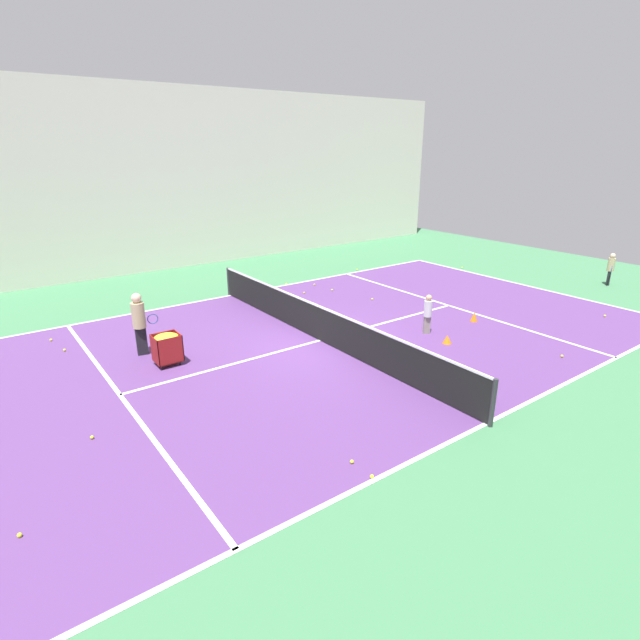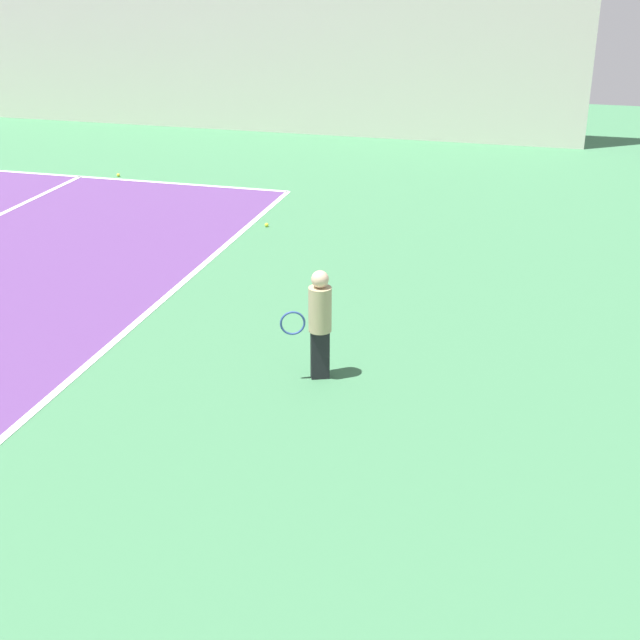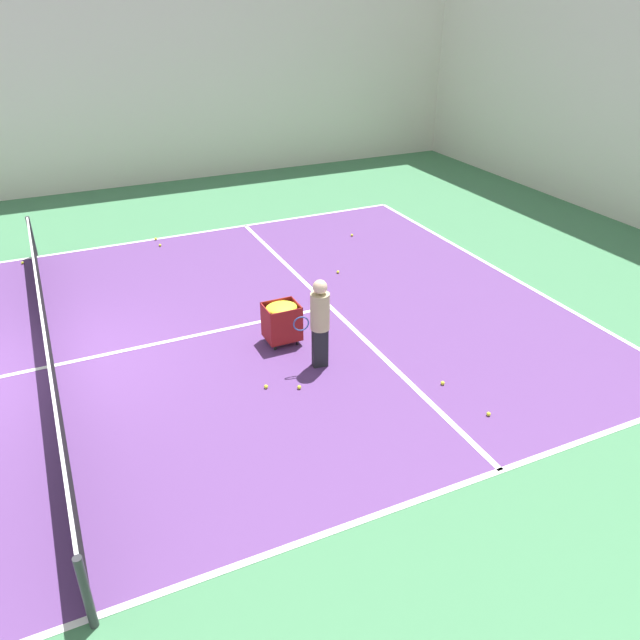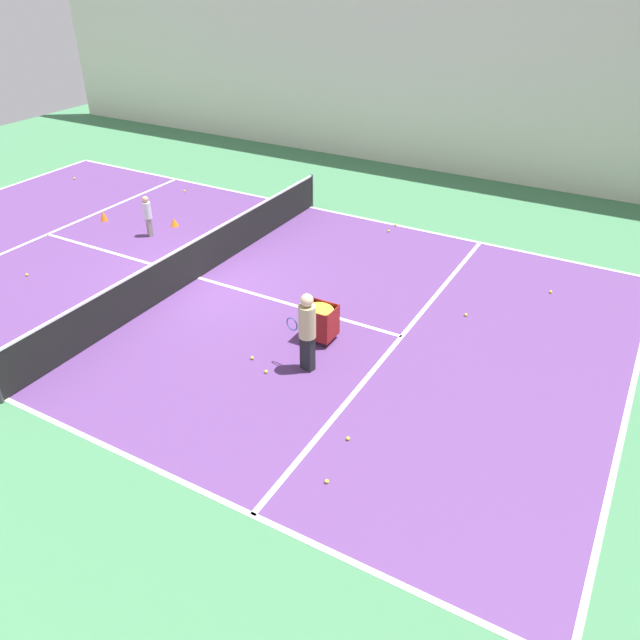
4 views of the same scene
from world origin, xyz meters
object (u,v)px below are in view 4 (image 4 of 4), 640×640
at_px(coach_at_net, 307,327).
at_px(training_cone_1, 103,216).
at_px(child_midcourt, 147,213).
at_px(ball_cart, 320,316).
at_px(tennis_net, 196,259).
at_px(training_cone_0, 174,222).

distance_m(coach_at_net, training_cone_1, 10.00).
distance_m(coach_at_net, child_midcourt, 8.05).
relative_size(ball_cart, training_cone_1, 2.66).
bearing_deg(tennis_net, ball_cart, 76.81).
bearing_deg(training_cone_1, ball_cart, 74.33).
xyz_separation_m(ball_cart, training_cone_1, (-2.52, -8.99, -0.43)).
bearing_deg(coach_at_net, training_cone_0, -20.68).
distance_m(tennis_net, ball_cart, 4.19).
relative_size(tennis_net, ball_cart, 13.98).
bearing_deg(ball_cart, child_midcourt, -108.72).
bearing_deg(tennis_net, coach_at_net, 65.43).
distance_m(coach_at_net, ball_cart, 1.16).
distance_m(tennis_net, training_cone_0, 3.61).
relative_size(tennis_net, child_midcourt, 9.66).
bearing_deg(tennis_net, training_cone_1, -107.69).
bearing_deg(tennis_net, child_midcourt, -115.96).
relative_size(child_midcourt, training_cone_0, 4.79).
bearing_deg(training_cone_1, tennis_net, 72.31).
xyz_separation_m(child_midcourt, training_cone_1, (-0.16, -2.02, -0.53)).
height_order(tennis_net, training_cone_1, tennis_net).
height_order(tennis_net, coach_at_net, coach_at_net).
relative_size(coach_at_net, training_cone_1, 5.46).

